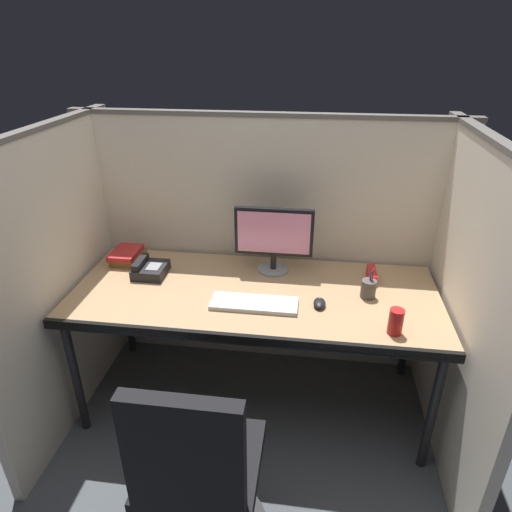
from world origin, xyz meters
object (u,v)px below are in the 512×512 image
(desk_phone, at_px, (150,269))
(red_stapler, at_px, (372,275))
(office_chair, at_px, (201,493))
(desk, at_px, (254,300))
(keyboard_main, at_px, (254,304))
(book_stack, at_px, (127,255))
(pen_cup, at_px, (368,289))
(monitor_center, at_px, (274,236))
(soda_can, at_px, (396,322))
(computer_mouse, at_px, (319,303))

(desk_phone, height_order, red_stapler, desk_phone)
(office_chair, bearing_deg, desk, 80.30)
(office_chair, height_order, keyboard_main, office_chair)
(book_stack, bearing_deg, pen_cup, -9.33)
(red_stapler, bearing_deg, keyboard_main, -149.89)
(office_chair, height_order, red_stapler, office_chair)
(pen_cup, bearing_deg, desk, -176.80)
(keyboard_main, height_order, desk_phone, desk_phone)
(monitor_center, relative_size, pen_cup, 2.64)
(desk, distance_m, red_stapler, 0.66)
(book_stack, bearing_deg, desk_phone, -37.66)
(book_stack, distance_m, soda_can, 1.55)
(red_stapler, bearing_deg, book_stack, 178.52)
(desk_phone, relative_size, soda_can, 1.56)
(keyboard_main, xyz_separation_m, book_stack, (-0.81, 0.38, 0.02))
(computer_mouse, relative_size, soda_can, 0.79)
(red_stapler, relative_size, pen_cup, 0.92)
(monitor_center, relative_size, book_stack, 1.90)
(desk, xyz_separation_m, pen_cup, (0.58, 0.03, 0.10))
(desk, bearing_deg, pen_cup, 3.20)
(computer_mouse, relative_size, book_stack, 0.42)
(office_chair, height_order, pen_cup, office_chair)
(soda_can, bearing_deg, monitor_center, 139.32)
(keyboard_main, height_order, red_stapler, red_stapler)
(monitor_center, distance_m, keyboard_main, 0.43)
(desk_phone, height_order, soda_can, soda_can)
(book_stack, height_order, pen_cup, pen_cup)
(desk, bearing_deg, monitor_center, 73.72)
(book_stack, relative_size, red_stapler, 1.51)
(office_chair, xyz_separation_m, keyboard_main, (0.10, 0.76, 0.39))
(desk, height_order, red_stapler, red_stapler)
(monitor_center, height_order, red_stapler, monitor_center)
(desk, relative_size, red_stapler, 12.67)
(pen_cup, bearing_deg, red_stapler, 79.49)
(monitor_center, distance_m, pen_cup, 0.58)
(desk, relative_size, desk_phone, 10.00)
(computer_mouse, height_order, desk_phone, desk_phone)
(keyboard_main, bearing_deg, pen_cup, 15.67)
(computer_mouse, xyz_separation_m, red_stapler, (0.28, 0.31, 0.01))
(computer_mouse, bearing_deg, book_stack, 162.98)
(monitor_center, xyz_separation_m, desk_phone, (-0.68, -0.14, -0.18))
(desk, distance_m, book_stack, 0.84)
(monitor_center, bearing_deg, desk_phone, -168.53)
(keyboard_main, bearing_deg, computer_mouse, 6.71)
(keyboard_main, bearing_deg, monitor_center, 81.44)
(soda_can, bearing_deg, book_stack, 160.36)
(keyboard_main, height_order, computer_mouse, computer_mouse)
(computer_mouse, distance_m, book_stack, 1.18)
(red_stapler, bearing_deg, soda_can, -83.28)
(soda_can, bearing_deg, pen_cup, 107.26)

